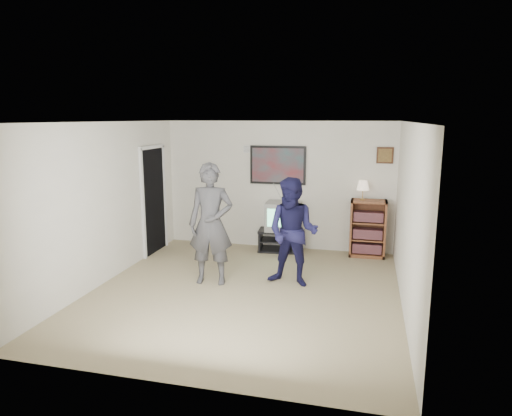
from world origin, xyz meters
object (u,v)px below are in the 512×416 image
at_px(media_stand, 280,240).
at_px(bookshelf, 368,228).
at_px(person_short, 293,232).
at_px(crt_television, 283,216).
at_px(person_tall, 211,224).

relative_size(media_stand, bookshelf, 0.83).
distance_m(media_stand, person_short, 1.94).
height_order(bookshelf, person_short, person_short).
height_order(crt_television, person_short, person_short).
relative_size(crt_television, bookshelf, 0.61).
xyz_separation_m(media_stand, crt_television, (0.05, 0.00, 0.48)).
xyz_separation_m(media_stand, person_short, (0.52, -1.76, 0.63)).
relative_size(bookshelf, person_short, 0.64).
xyz_separation_m(crt_television, person_short, (0.47, -1.76, 0.14)).
xyz_separation_m(media_stand, bookshelf, (1.64, 0.05, 0.32)).
bearing_deg(media_stand, bookshelf, -3.63).
relative_size(media_stand, crt_television, 1.37).
xyz_separation_m(person_tall, person_short, (1.25, 0.21, -0.11)).
height_order(media_stand, person_short, person_short).
bearing_deg(person_short, crt_television, 114.91).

